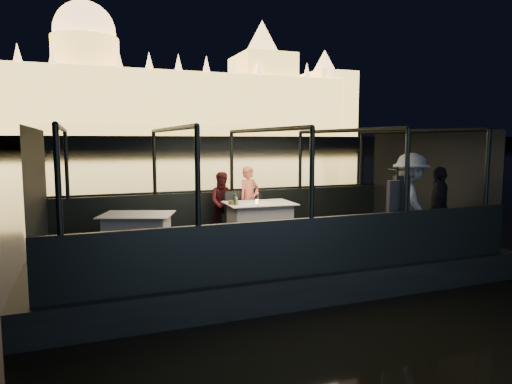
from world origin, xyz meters
name	(u,v)px	position (x,y,z in m)	size (l,w,h in m)	color
river_water	(100,155)	(0.00, 80.00, 0.00)	(500.00, 500.00, 0.00)	black
boat_hull	(263,271)	(0.00, 0.00, 0.00)	(8.60, 4.40, 1.00)	black
boat_deck	(263,248)	(0.00, 0.00, 0.48)	(8.00, 4.00, 0.04)	black
gunwale_port	(232,210)	(0.00, 2.00, 0.95)	(8.00, 0.08, 0.90)	black
gunwale_starboard	(311,246)	(0.00, -2.00, 0.95)	(8.00, 0.08, 0.90)	black
cabin_glass_port	(232,162)	(0.00, 2.00, 2.10)	(8.00, 0.02, 1.40)	#99B2B2
cabin_glass_starboard	(312,173)	(0.00, -2.00, 2.10)	(8.00, 0.02, 1.40)	#99B2B2
cabin_roof_glass	(263,130)	(0.00, 0.00, 2.80)	(8.00, 4.00, 0.02)	#99B2B2
end_wall_fore	(38,198)	(-4.00, 0.00, 1.65)	(0.02, 4.00, 2.30)	black
end_wall_aft	(426,182)	(4.00, 0.00, 1.65)	(0.02, 4.00, 2.30)	black
canopy_ribs	(263,189)	(0.00, 0.00, 1.65)	(8.00, 4.00, 2.30)	black
embankment	(88,144)	(0.00, 210.00, 1.00)	(400.00, 140.00, 6.00)	#423D33
parliament_building	(86,68)	(0.00, 175.00, 29.00)	(220.00, 32.00, 60.00)	#F2D18C
dining_table_central	(259,220)	(0.23, 0.80, 0.89)	(1.45, 1.05, 0.77)	silver
dining_table_aft	(137,230)	(-2.36, 0.59, 0.89)	(1.33, 0.96, 0.71)	silver
chair_port_left	(236,215)	(-0.15, 1.26, 0.95)	(0.45, 0.45, 0.95)	black
chair_port_right	(256,213)	(0.40, 1.42, 0.95)	(0.39, 0.39, 0.83)	black
coat_stand	(396,209)	(1.80, -1.75, 1.40)	(0.46, 0.37, 1.64)	black
person_woman_coral	(249,199)	(0.27, 1.55, 1.25)	(0.54, 0.36, 1.50)	#F47158
person_man_maroon	(223,201)	(-0.35, 1.53, 1.25)	(0.67, 0.52, 1.39)	#391013
passenger_stripe	(410,207)	(2.40, -1.39, 1.35)	(1.22, 0.68, 1.88)	white
passenger_dark	(439,205)	(3.15, -1.33, 1.35)	(0.94, 0.40, 1.60)	black
wine_bottle	(235,198)	(-0.37, 0.67, 1.42)	(0.06, 0.06, 0.30)	#163C1A
bread_basket	(234,203)	(-0.37, 0.76, 1.31)	(0.21, 0.21, 0.08)	brown
amber_candle	(257,202)	(0.13, 0.69, 1.31)	(0.06, 0.06, 0.09)	#FFAA3F
plate_near	(267,203)	(0.33, 0.59, 1.27)	(0.22, 0.22, 0.01)	white
plate_far	(233,202)	(-0.30, 1.01, 1.27)	(0.25, 0.25, 0.02)	white
wine_glass_white	(236,201)	(-0.37, 0.57, 1.36)	(0.06, 0.06, 0.18)	white
wine_glass_red	(258,198)	(0.24, 0.92, 1.36)	(0.07, 0.07, 0.21)	white
wine_glass_empty	(254,200)	(0.02, 0.59, 1.36)	(0.06, 0.06, 0.17)	silver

